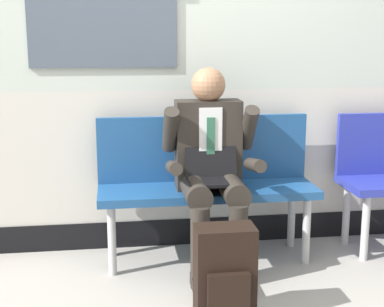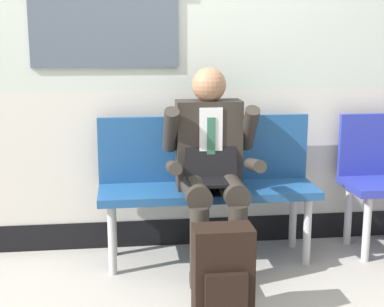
% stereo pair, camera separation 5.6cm
% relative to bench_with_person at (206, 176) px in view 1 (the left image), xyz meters
% --- Properties ---
extents(ground_plane, '(18.00, 18.00, 0.00)m').
position_rel_bench_with_person_xyz_m(ground_plane, '(-0.26, -0.50, -0.54)').
color(ground_plane, '#9E9991').
extents(station_wall, '(5.26, 0.16, 3.05)m').
position_rel_bench_with_person_xyz_m(station_wall, '(-0.26, 0.27, 0.97)').
color(station_wall, beige).
rests_on(station_wall, ground).
extents(bench_with_person, '(1.37, 0.42, 0.91)m').
position_rel_bench_with_person_xyz_m(bench_with_person, '(0.00, 0.00, 0.00)').
color(bench_with_person, navy).
rests_on(bench_with_person, ground).
extents(person_seated, '(0.57, 0.70, 1.23)m').
position_rel_bench_with_person_xyz_m(person_seated, '(-0.00, -0.20, 0.12)').
color(person_seated, '#2D2823').
rests_on(person_seated, ground).
extents(backpack, '(0.30, 0.21, 0.51)m').
position_rel_bench_with_person_xyz_m(backpack, '(-0.05, -0.88, -0.29)').
color(backpack, black).
rests_on(backpack, ground).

